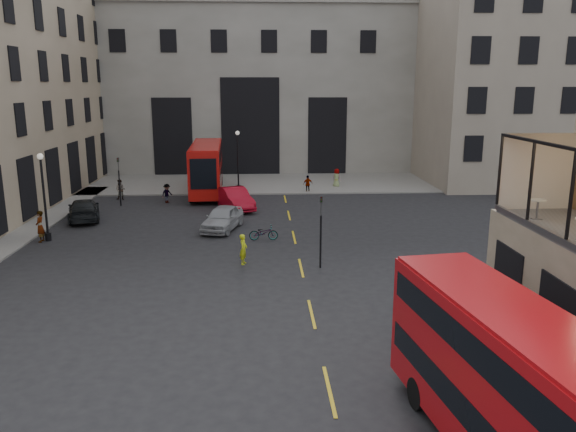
{
  "coord_description": "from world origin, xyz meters",
  "views": [
    {
      "loc": [
        -4.08,
        -15.63,
        9.27
      ],
      "look_at": [
        -2.73,
        11.07,
        3.0
      ],
      "focal_mm": 35.0,
      "sensor_mm": 36.0,
      "label": 1
    }
  ],
  "objects_px": {
    "car_a": "(222,218)",
    "pedestrian_e": "(40,226)",
    "cyclist": "(243,249)",
    "pedestrian_d": "(337,178)",
    "bus_far": "(207,166)",
    "cafe_table_far": "(538,206)",
    "traffic_light_far": "(119,175)",
    "car_b": "(235,199)",
    "bus_near": "(523,393)",
    "car_c": "(84,210)",
    "pedestrian_b": "(167,193)",
    "bicycle": "(264,233)",
    "traffic_light_near": "(321,222)",
    "street_lamp_a": "(45,202)",
    "pedestrian_a": "(121,190)",
    "pedestrian_c": "(308,184)",
    "street_lamp_b": "(238,164)"
  },
  "relations": [
    {
      "from": "car_c",
      "to": "street_lamp_a",
      "type": "bearing_deg",
      "value": 68.34
    },
    {
      "from": "traffic_light_near",
      "to": "bicycle",
      "type": "xyz_separation_m",
      "value": [
        -2.89,
        5.5,
        -1.97
      ]
    },
    {
      "from": "bus_near",
      "to": "street_lamp_b",
      "type": "bearing_deg",
      "value": 101.74
    },
    {
      "from": "bus_near",
      "to": "bus_far",
      "type": "distance_m",
      "value": 38.57
    },
    {
      "from": "pedestrian_e",
      "to": "traffic_light_far",
      "type": "bearing_deg",
      "value": 167.91
    },
    {
      "from": "cafe_table_far",
      "to": "car_b",
      "type": "bearing_deg",
      "value": 117.12
    },
    {
      "from": "traffic_light_far",
      "to": "pedestrian_a",
      "type": "height_order",
      "value": "traffic_light_far"
    },
    {
      "from": "car_a",
      "to": "pedestrian_c",
      "type": "bearing_deg",
      "value": 77.17
    },
    {
      "from": "car_a",
      "to": "pedestrian_e",
      "type": "xyz_separation_m",
      "value": [
        -10.78,
        -2.39,
        0.18
      ]
    },
    {
      "from": "traffic_light_far",
      "to": "pedestrian_c",
      "type": "bearing_deg",
      "value": 17.57
    },
    {
      "from": "car_c",
      "to": "cafe_table_far",
      "type": "height_order",
      "value": "cafe_table_far"
    },
    {
      "from": "traffic_light_far",
      "to": "bus_far",
      "type": "bearing_deg",
      "value": 37.55
    },
    {
      "from": "bus_far",
      "to": "pedestrian_a",
      "type": "relative_size",
      "value": 6.49
    },
    {
      "from": "street_lamp_a",
      "to": "bicycle",
      "type": "bearing_deg",
      "value": -2.21
    },
    {
      "from": "car_a",
      "to": "car_c",
      "type": "height_order",
      "value": "car_a"
    },
    {
      "from": "bicycle",
      "to": "pedestrian_b",
      "type": "height_order",
      "value": "pedestrian_b"
    },
    {
      "from": "bicycle",
      "to": "bus_far",
      "type": "bearing_deg",
      "value": 16.73
    },
    {
      "from": "car_c",
      "to": "pedestrian_b",
      "type": "bearing_deg",
      "value": -147.05
    },
    {
      "from": "pedestrian_d",
      "to": "pedestrian_b",
      "type": "bearing_deg",
      "value": 65.69
    },
    {
      "from": "bus_near",
      "to": "pedestrian_e",
      "type": "bearing_deg",
      "value": 131.24
    },
    {
      "from": "traffic_light_near",
      "to": "cyclist",
      "type": "bearing_deg",
      "value": 168.17
    },
    {
      "from": "traffic_light_near",
      "to": "traffic_light_far",
      "type": "height_order",
      "value": "same"
    },
    {
      "from": "traffic_light_near",
      "to": "bus_far",
      "type": "height_order",
      "value": "bus_far"
    },
    {
      "from": "car_c",
      "to": "car_a",
      "type": "bearing_deg",
      "value": 145.82
    },
    {
      "from": "car_b",
      "to": "bicycle",
      "type": "height_order",
      "value": "car_b"
    },
    {
      "from": "bus_far",
      "to": "pedestrian_d",
      "type": "relative_size",
      "value": 6.3
    },
    {
      "from": "car_b",
      "to": "cafe_table_far",
      "type": "bearing_deg",
      "value": -83.14
    },
    {
      "from": "pedestrian_d",
      "to": "traffic_light_far",
      "type": "bearing_deg",
      "value": 64.57
    },
    {
      "from": "cyclist",
      "to": "cafe_table_far",
      "type": "height_order",
      "value": "cafe_table_far"
    },
    {
      "from": "traffic_light_far",
      "to": "street_lamp_b",
      "type": "height_order",
      "value": "street_lamp_b"
    },
    {
      "from": "pedestrian_e",
      "to": "pedestrian_c",
      "type": "bearing_deg",
      "value": 131.48
    },
    {
      "from": "bus_near",
      "to": "traffic_light_far",
      "type": "bearing_deg",
      "value": 117.74
    },
    {
      "from": "car_a",
      "to": "cafe_table_far",
      "type": "bearing_deg",
      "value": -38.68
    },
    {
      "from": "traffic_light_near",
      "to": "traffic_light_far",
      "type": "xyz_separation_m",
      "value": [
        -14.0,
        16.0,
        0.0
      ]
    },
    {
      "from": "car_b",
      "to": "cafe_table_far",
      "type": "height_order",
      "value": "cafe_table_far"
    },
    {
      "from": "bus_near",
      "to": "car_b",
      "type": "relative_size",
      "value": 2.12
    },
    {
      "from": "street_lamp_b",
      "to": "pedestrian_e",
      "type": "distance_m",
      "value": 19.84
    },
    {
      "from": "pedestrian_d",
      "to": "bus_far",
      "type": "bearing_deg",
      "value": 54.16
    },
    {
      "from": "pedestrian_e",
      "to": "bicycle",
      "type": "bearing_deg",
      "value": 89.58
    },
    {
      "from": "car_a",
      "to": "bus_near",
      "type": "bearing_deg",
      "value": -55.75
    },
    {
      "from": "cyclist",
      "to": "pedestrian_d",
      "type": "bearing_deg",
      "value": -6.08
    },
    {
      "from": "traffic_light_far",
      "to": "pedestrian_b",
      "type": "distance_m",
      "value": 3.97
    },
    {
      "from": "traffic_light_far",
      "to": "bicycle",
      "type": "relative_size",
      "value": 2.18
    },
    {
      "from": "bus_far",
      "to": "car_a",
      "type": "xyz_separation_m",
      "value": [
        2.12,
        -12.69,
        -1.66
      ]
    },
    {
      "from": "car_c",
      "to": "cyclist",
      "type": "height_order",
      "value": "cyclist"
    },
    {
      "from": "street_lamp_a",
      "to": "pedestrian_b",
      "type": "relative_size",
      "value": 3.48
    },
    {
      "from": "bicycle",
      "to": "cyclist",
      "type": "xyz_separation_m",
      "value": [
        -1.1,
        -4.66,
        0.35
      ]
    },
    {
      "from": "car_c",
      "to": "pedestrian_d",
      "type": "xyz_separation_m",
      "value": [
        19.45,
        11.8,
        0.14
      ]
    },
    {
      "from": "pedestrian_a",
      "to": "pedestrian_b",
      "type": "bearing_deg",
      "value": -14.74
    },
    {
      "from": "car_b",
      "to": "pedestrian_e",
      "type": "xyz_separation_m",
      "value": [
        -11.34,
        -8.58,
        0.13
      ]
    }
  ]
}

